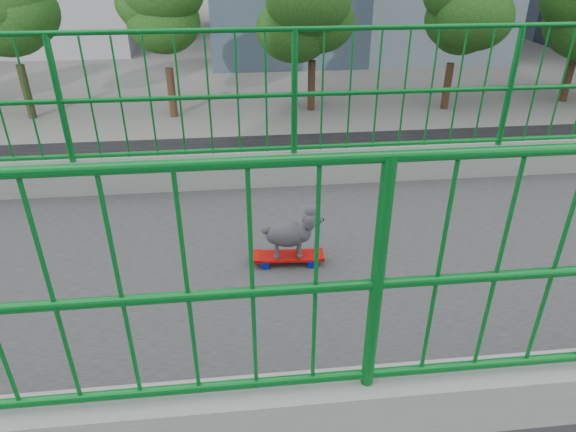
# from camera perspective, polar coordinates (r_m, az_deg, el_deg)

# --- Properties ---
(road) EXTENTS (18.00, 90.00, 0.02)m
(road) POSITION_cam_1_polar(r_m,az_deg,el_deg) (18.40, -3.71, -0.62)
(road) COLOR black
(road) RESTS_ON ground
(footbridge) EXTENTS (3.00, 24.00, 7.00)m
(footbridge) POSITION_cam_1_polar(r_m,az_deg,el_deg) (4.92, 2.62, -22.78)
(footbridge) COLOR #2D2D2F
(footbridge) RESTS_ON ground
(railing) EXTENTS (3.00, 24.00, 1.42)m
(railing) POSITION_cam_1_polar(r_m,az_deg,el_deg) (3.57, 3.33, -2.51)
(railing) COLOR gray
(railing) RESTS_ON footbridge
(street_trees) EXTENTS (5.30, 60.40, 7.26)m
(street_trees) POSITION_cam_1_polar(r_m,az_deg,el_deg) (29.40, -3.20, 20.41)
(street_trees) COLOR black
(street_trees) RESTS_ON ground
(skateboard) EXTENTS (0.18, 0.52, 0.07)m
(skateboard) POSITION_cam_1_polar(r_m,az_deg,el_deg) (3.66, -0.02, -4.63)
(skateboard) COLOR #C50A06
(skateboard) RESTS_ON footbridge
(poodle) EXTENTS (0.20, 0.44, 0.36)m
(poodle) POSITION_cam_1_polar(r_m,az_deg,el_deg) (3.55, 0.36, -1.75)
(poodle) COLOR #2B292E
(poodle) RESTS_ON skateboard
(car_1) EXTENTS (1.63, 4.68, 1.54)m
(car_1) POSITION_cam_1_polar(r_m,az_deg,el_deg) (17.22, 25.91, -3.09)
(car_1) COLOR black
(car_1) RESTS_ON ground
(car_2) EXTENTS (2.33, 5.05, 1.40)m
(car_2) POSITION_cam_1_polar(r_m,az_deg,el_deg) (17.53, -6.54, 0.23)
(car_2) COLOR #9A9A9F
(car_2) RESTS_ON ground
(car_5) EXTENTS (1.45, 4.16, 1.37)m
(car_5) POSITION_cam_1_polar(r_m,az_deg,el_deg) (12.61, -17.71, -14.47)
(car_5) COLOR #B2071A
(car_5) RESTS_ON ground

